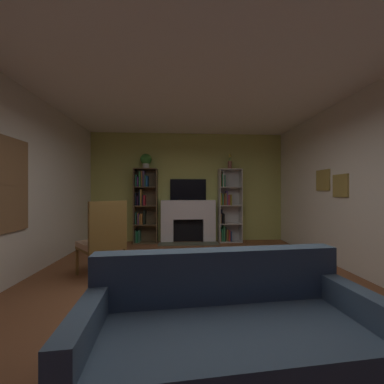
{
  "coord_description": "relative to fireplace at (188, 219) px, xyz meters",
  "views": [
    {
      "loc": [
        -0.22,
        -2.71,
        1.3
      ],
      "look_at": [
        0.0,
        1.26,
        1.3
      ],
      "focal_mm": 20.57,
      "sensor_mm": 36.0,
      "label": 1
    }
  ],
  "objects": [
    {
      "name": "vase_with_flowers",
      "position": [
        1.09,
        -0.02,
        1.46
      ],
      "size": [
        0.1,
        0.1,
        0.4
      ],
      "color": "brown",
      "rests_on": "bookshelf_right"
    },
    {
      "name": "fireplace",
      "position": [
        0.0,
        0.0,
        0.0
      ],
      "size": [
        1.5,
        0.56,
        1.09
      ],
      "color": "white",
      "rests_on": "ground_plane"
    },
    {
      "name": "coffee_table",
      "position": [
        0.13,
        -3.43,
        -0.2
      ],
      "size": [
        0.93,
        0.5,
        0.44
      ],
      "color": "brown",
      "rests_on": "ground_plane"
    },
    {
      "name": "bookshelf_left",
      "position": [
        -1.15,
        0.0,
        0.41
      ],
      "size": [
        0.59,
        0.34,
        1.9
      ],
      "color": "brown",
      "rests_on": "ground_plane"
    },
    {
      "name": "potted_plant",
      "position": [
        -1.09,
        -0.02,
        1.53
      ],
      "size": [
        0.29,
        0.29,
        0.39
      ],
      "color": "silver",
      "rests_on": "bookshelf_left"
    },
    {
      "name": "wall_back_accent",
      "position": [
        0.0,
        0.16,
        0.85
      ],
      "size": [
        5.19,
        0.06,
        2.86
      ],
      "primitive_type": "cube",
      "color": "#B5BA5D",
      "rests_on": "ground_plane"
    },
    {
      "name": "tv",
      "position": [
        0.0,
        0.1,
        0.78
      ],
      "size": [
        0.95,
        0.06,
        0.55
      ],
      "primitive_type": "cube",
      "color": "black",
      "rests_on": "fireplace"
    },
    {
      "name": "armchair",
      "position": [
        -1.4,
        -2.24,
        -0.0
      ],
      "size": [
        0.8,
        0.8,
        1.17
      ],
      "color": "brown",
      "rests_on": "ground_plane"
    },
    {
      "name": "ground_plane",
      "position": [
        0.0,
        -3.01,
        -0.58
      ],
      "size": [
        7.53,
        7.53,
        0.0
      ],
      "primitive_type": "plane",
      "color": "brown"
    },
    {
      "name": "bookshelf_right",
      "position": [
        1.02,
        0.01,
        0.31
      ],
      "size": [
        0.59,
        0.33,
        1.9
      ],
      "color": "beige",
      "rests_on": "ground_plane"
    },
    {
      "name": "ceiling",
      "position": [
        0.0,
        -3.01,
        2.31
      ],
      "size": [
        5.19,
        6.4,
        0.06
      ],
      "primitive_type": "cube",
      "color": "white",
      "rests_on": "wall_back_accent"
    },
    {
      "name": "couch",
      "position": [
        0.12,
        -4.22,
        -0.3
      ],
      "size": [
        2.05,
        0.96,
        0.83
      ],
      "color": "#42576C",
      "rests_on": "ground_plane"
    }
  ]
}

